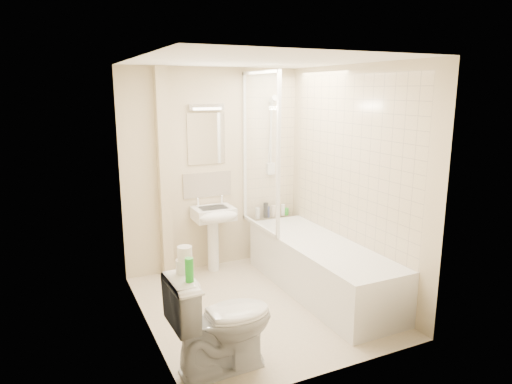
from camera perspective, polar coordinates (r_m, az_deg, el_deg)
name	(u,v)px	position (r m, az deg, el deg)	size (l,w,h in m)	color
floor	(258,305)	(4.78, 0.31, -13.97)	(2.50, 2.50, 0.00)	beige
wall_back	(214,170)	(5.51, -5.30, 2.75)	(2.20, 0.02, 2.40)	beige
wall_left	(143,202)	(4.04, -13.90, -1.23)	(0.02, 2.50, 2.40)	beige
wall_right	(352,181)	(4.94, 11.91, 1.39)	(0.02, 2.50, 2.40)	beige
ceiling	(259,61)	(4.28, 0.35, 16.10)	(2.20, 2.50, 0.02)	white
tile_back	(270,148)	(5.76, 1.75, 5.50)	(0.70, 0.01, 1.75)	beige
tile_right	(351,160)	(4.91, 11.79, 3.99)	(0.01, 2.10, 1.75)	beige
pipe_boxing	(164,175)	(5.27, -11.42, 2.11)	(0.12, 0.12, 2.40)	beige
splashback	(207,185)	(5.50, -6.10, 0.92)	(0.60, 0.01, 0.30)	beige
mirror	(206,139)	(5.42, -6.23, 6.62)	(0.46, 0.01, 0.60)	white
strip_light	(206,107)	(5.37, -6.24, 10.53)	(0.42, 0.07, 0.07)	silver
bathtub	(321,266)	(5.02, 8.07, -9.16)	(0.70, 2.10, 0.55)	white
shower_screen	(260,152)	(5.21, 0.51, 5.02)	(0.04, 0.92, 1.80)	white
shower_fixture	(271,139)	(5.71, 1.94, 6.65)	(0.10, 0.16, 0.99)	white
pedestal_sink	(215,221)	(5.39, -5.21, -3.65)	(0.47, 0.45, 0.90)	white
bottle_white_a	(258,213)	(5.76, 0.19, -2.67)	(0.06, 0.06, 0.14)	silver
bottle_black_b	(266,210)	(5.80, 1.24, -2.29)	(0.06, 0.06, 0.19)	black
bottle_blue	(268,212)	(5.82, 1.45, -2.51)	(0.06, 0.06, 0.14)	navy
bottle_cream	(273,211)	(5.85, 2.19, -2.40)	(0.06, 0.06, 0.14)	beige
bottle_white_b	(283,210)	(5.92, 3.37, -2.24)	(0.05, 0.05, 0.15)	white
bottle_green	(286,211)	(5.95, 3.80, -2.44)	(0.06, 0.06, 0.09)	green
toilet	(222,321)	(3.65, -4.30, -15.76)	(0.82, 0.48, 0.82)	white
toilet_roll_lower	(183,266)	(3.45, -9.10, -9.15)	(0.11, 0.11, 0.10)	white
toilet_roll_upper	(185,253)	(3.42, -8.90, -7.55)	(0.11, 0.11, 0.10)	white
green_bottle	(189,270)	(3.28, -8.34, -9.62)	(0.06, 0.06, 0.18)	green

